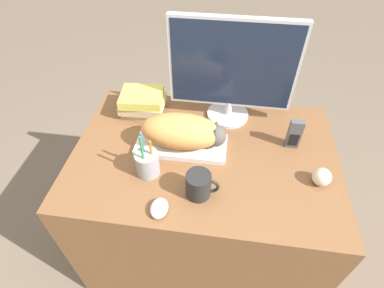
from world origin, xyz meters
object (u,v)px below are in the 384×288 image
object	(u,v)px
coffee_mug	(198,185)
book_stack	(142,102)
monitor	(232,69)
baseball	(322,177)
computer_mouse	(159,208)
cat	(184,131)
pen_cup	(147,163)
keyboard	(181,145)
phone	(294,134)

from	to	relation	value
coffee_mug	book_stack	world-z (taller)	book_stack
monitor	baseball	distance (m)	0.56
computer_mouse	baseball	size ratio (longest dim) A/B	1.21
coffee_mug	baseball	bearing A→B (deg)	14.01
cat	coffee_mug	distance (m)	0.25
computer_mouse	pen_cup	world-z (taller)	pen_cup
baseball	keyboard	bearing A→B (deg)	168.23
pen_cup	coffee_mug	bearing A→B (deg)	-19.90
computer_mouse	coffee_mug	distance (m)	0.16
coffee_mug	phone	distance (m)	0.48
keyboard	computer_mouse	bearing A→B (deg)	-94.38
keyboard	computer_mouse	distance (m)	0.33
computer_mouse	baseball	distance (m)	0.62
keyboard	cat	distance (m)	0.08
monitor	pen_cup	world-z (taller)	monitor
cat	pen_cup	xyz separation A→B (m)	(-0.12, -0.16, -0.04)
computer_mouse	baseball	xyz separation A→B (m)	(0.59, 0.21, 0.02)
monitor	book_stack	bearing A→B (deg)	-176.55
computer_mouse	phone	bearing A→B (deg)	39.07
baseball	pen_cup	bearing A→B (deg)	-176.62
coffee_mug	pen_cup	world-z (taller)	pen_cup
pen_cup	computer_mouse	bearing A→B (deg)	-64.32
monitor	book_stack	xyz separation A→B (m)	(-0.41, -0.02, -0.20)
keyboard	coffee_mug	xyz separation A→B (m)	(0.10, -0.23, 0.04)
coffee_mug	pen_cup	xyz separation A→B (m)	(-0.21, 0.08, 0.00)
coffee_mug	baseball	size ratio (longest dim) A/B	1.81
keyboard	computer_mouse	xyz separation A→B (m)	(-0.03, -0.33, 0.00)
monitor	coffee_mug	bearing A→B (deg)	-100.17
keyboard	baseball	bearing A→B (deg)	-11.77
baseball	phone	distance (m)	0.22
computer_mouse	pen_cup	bearing A→B (deg)	115.68
computer_mouse	book_stack	world-z (taller)	book_stack
monitor	phone	xyz separation A→B (m)	(0.29, -0.16, -0.19)
cat	phone	world-z (taller)	cat
keyboard	phone	distance (m)	0.48
pen_cup	monitor	bearing A→B (deg)	53.51
computer_mouse	baseball	world-z (taller)	baseball
monitor	pen_cup	bearing A→B (deg)	-126.49
keyboard	pen_cup	distance (m)	0.19
book_stack	coffee_mug	bearing A→B (deg)	-53.93
coffee_mug	phone	bearing A→B (deg)	39.80
phone	book_stack	distance (m)	0.71
keyboard	phone	bearing A→B (deg)	9.17
baseball	computer_mouse	bearing A→B (deg)	-160.34
computer_mouse	coffee_mug	world-z (taller)	coffee_mug
baseball	cat	bearing A→B (deg)	167.95
monitor	baseball	size ratio (longest dim) A/B	7.63
book_stack	computer_mouse	bearing A→B (deg)	-69.83
monitor	computer_mouse	bearing A→B (deg)	-110.44
pen_cup	book_stack	bearing A→B (deg)	107.50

